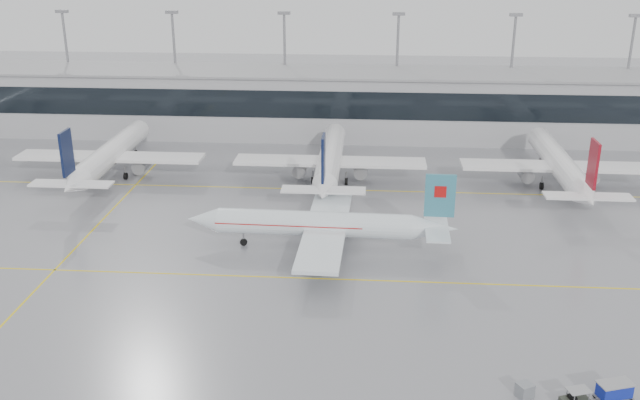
{
  "coord_description": "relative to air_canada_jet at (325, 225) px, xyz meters",
  "views": [
    {
      "loc": [
        6.08,
        -72.04,
        36.46
      ],
      "look_at": [
        0.0,
        12.0,
        5.0
      ],
      "focal_mm": 40.0,
      "sensor_mm": 36.0,
      "label": 1
    }
  ],
  "objects": [
    {
      "name": "parked_jet_d",
      "position": [
        34.16,
        25.48,
        0.54
      ],
      "size": [
        29.64,
        36.96,
        11.72
      ],
      "rotation": [
        0.0,
        0.0,
        1.57
      ],
      "color": "white",
      "rests_on": "ground"
    },
    {
      "name": "terminal",
      "position": [
        -0.84,
        53.79,
        2.83
      ],
      "size": [
        180.0,
        15.0,
        12.0
      ],
      "primitive_type": "cube",
      "color": "#A5A5A9",
      "rests_on": "ground"
    },
    {
      "name": "light_masts",
      "position": [
        -0.84,
        59.79,
        10.18
      ],
      "size": [
        156.4,
        1.0,
        22.6
      ],
      "color": "gray",
      "rests_on": "ground"
    },
    {
      "name": "taxi_line_cross",
      "position": [
        -30.84,
        6.79,
        -3.16
      ],
      "size": [
        0.25,
        60.0,
        0.01
      ],
      "primitive_type": "cube",
      "color": "yellow",
      "rests_on": "ground"
    },
    {
      "name": "parked_jet_c",
      "position": [
        -0.84,
        25.48,
        0.54
      ],
      "size": [
        29.64,
        36.96,
        11.72
      ],
      "rotation": [
        0.0,
        0.0,
        1.57
      ],
      "color": "white",
      "rests_on": "ground"
    },
    {
      "name": "air_canada_jet",
      "position": [
        0.0,
        0.0,
        0.0
      ],
      "size": [
        33.34,
        25.77,
        10.14
      ],
      "rotation": [
        0.0,
        0.0,
        3.11
      ],
      "color": "white",
      "rests_on": "ground"
    },
    {
      "name": "terminal_roof",
      "position": [
        -0.84,
        53.79,
        9.03
      ],
      "size": [
        182.0,
        16.0,
        0.4
      ],
      "primitive_type": "cube",
      "color": "gray",
      "rests_on": "ground"
    },
    {
      "name": "parked_jet_b",
      "position": [
        -35.84,
        25.48,
        0.54
      ],
      "size": [
        29.64,
        36.96,
        11.72
      ],
      "rotation": [
        0.0,
        0.0,
        1.57
      ],
      "color": "white",
      "rests_on": "ground"
    },
    {
      "name": "ground",
      "position": [
        -0.84,
        -8.21,
        -3.17
      ],
      "size": [
        320.0,
        320.0,
        0.0
      ],
      "primitive_type": "plane",
      "color": "gray",
      "rests_on": "ground"
    },
    {
      "name": "taxi_line_north",
      "position": [
        -0.84,
        21.79,
        -3.16
      ],
      "size": [
        120.0,
        0.25,
        0.01
      ],
      "primitive_type": "cube",
      "color": "yellow",
      "rests_on": "ground"
    },
    {
      "name": "taxi_line_main",
      "position": [
        -0.84,
        -8.21,
        -3.16
      ],
      "size": [
        120.0,
        0.25,
        0.01
      ],
      "primitive_type": "cube",
      "color": "yellow",
      "rests_on": "ground"
    },
    {
      "name": "baggage_cart",
      "position": [
        26.0,
        -28.91,
        -2.12
      ],
      "size": [
        3.23,
        2.4,
        1.79
      ],
      "rotation": [
        0.0,
        0.0,
        0.31
      ],
      "color": "gray",
      "rests_on": "ground"
    },
    {
      "name": "gse_unit",
      "position": [
        18.74,
        -28.82,
        -2.54
      ],
      "size": [
        1.66,
        1.63,
        1.25
      ],
      "primitive_type": "cube",
      "rotation": [
        0.0,
        0.0,
        0.51
      ],
      "color": "gray",
      "rests_on": "ground"
    },
    {
      "name": "terminal_glass",
      "position": [
        -0.84,
        46.24,
        4.33
      ],
      "size": [
        180.0,
        0.2,
        5.0
      ],
      "primitive_type": "cube",
      "color": "black",
      "rests_on": "ground"
    }
  ]
}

